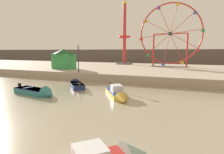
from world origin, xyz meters
name	(u,v)px	position (x,y,z in m)	size (l,w,h in m)	color
quay_promenade	(138,70)	(0.00, 28.56, 0.53)	(110.00, 23.64, 1.06)	tan
distant_town_skyline	(158,57)	(0.00, 49.22, 2.20)	(140.00, 3.00, 4.40)	#564C47
motorboat_navy_blue	(76,85)	(-2.40, 12.48, 0.30)	(3.26, 3.41, 1.16)	navy
motorboat_teal_painted	(38,92)	(-3.54, 7.97, 0.28)	(5.01, 2.18, 1.31)	teal
motorboat_mustard_yellow	(117,94)	(3.41, 9.94, 0.31)	(3.90, 5.06, 1.32)	gold
ferris_wheel_red_frame	(170,35)	(5.00, 32.22, 6.87)	(11.35, 1.20, 11.57)	red
drop_tower_red_tower	(124,38)	(-5.13, 35.92, 6.80)	(2.80, 2.80, 13.63)	#BC332D
carnival_booth_green_kiosk	(64,58)	(-10.40, 21.14, 2.74)	(3.67, 2.96, 3.24)	#33934C
promenade_lamp_near	(78,54)	(-5.06, 17.16, 3.60)	(0.32, 0.32, 3.89)	#2D2D33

